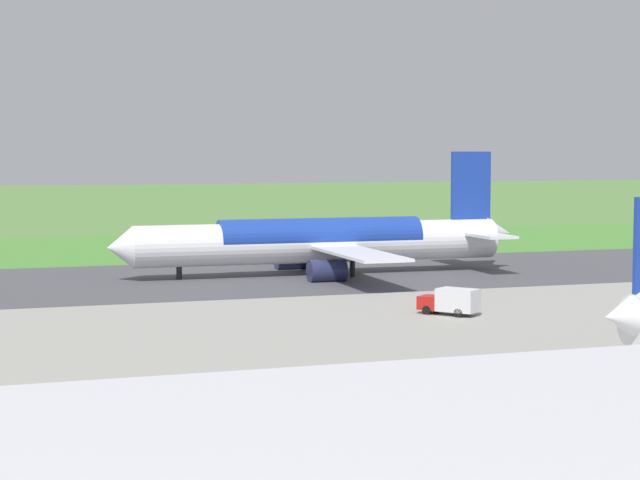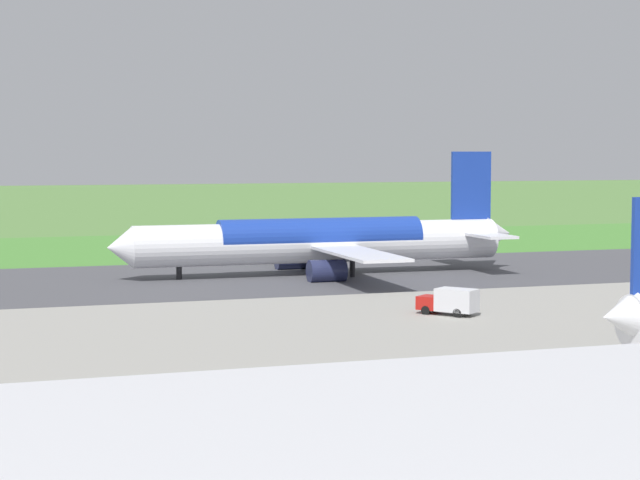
# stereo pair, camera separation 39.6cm
# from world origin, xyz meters

# --- Properties ---
(ground_plane) EXTENTS (800.00, 800.00, 0.00)m
(ground_plane) POSITION_xyz_m (0.00, 0.00, 0.00)
(ground_plane) COLOR #547F3D
(runway_asphalt) EXTENTS (600.00, 39.64, 0.06)m
(runway_asphalt) POSITION_xyz_m (0.00, 0.00, 0.03)
(runway_asphalt) COLOR #47474C
(runway_asphalt) RESTS_ON ground
(grass_verge_foreground) EXTENTS (600.00, 80.00, 0.04)m
(grass_verge_foreground) POSITION_xyz_m (0.00, -35.17, 0.02)
(grass_verge_foreground) COLOR #478534
(grass_verge_foreground) RESTS_ON ground
(airliner_main) EXTENTS (54.01, 44.09, 15.88)m
(airliner_main) POSITION_xyz_m (6.89, 0.01, 4.35)
(airliner_main) COLOR white
(airliner_main) RESTS_ON ground
(service_truck_baggage) EXTENTS (5.35, 5.95, 2.65)m
(service_truck_baggage) POSITION_xyz_m (6.44, 37.36, 1.40)
(service_truck_baggage) COLOR #B21914
(service_truck_baggage) RESTS_ON ground
(no_stopping_sign) EXTENTS (0.60, 0.10, 2.43)m
(no_stopping_sign) POSITION_xyz_m (15.01, -32.69, 1.45)
(no_stopping_sign) COLOR slate
(no_stopping_sign) RESTS_ON ground
(traffic_cone_orange) EXTENTS (0.40, 0.40, 0.55)m
(traffic_cone_orange) POSITION_xyz_m (20.89, -35.96, 0.28)
(traffic_cone_orange) COLOR orange
(traffic_cone_orange) RESTS_ON ground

